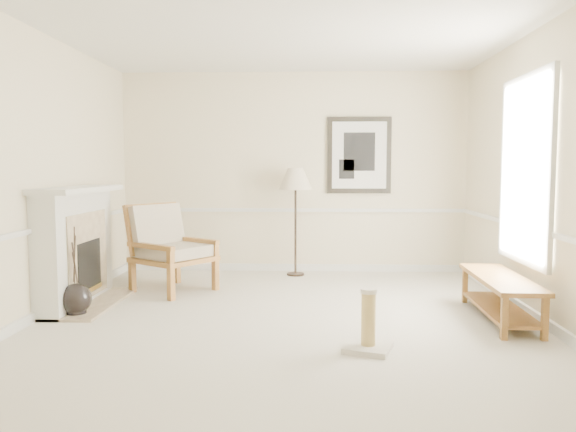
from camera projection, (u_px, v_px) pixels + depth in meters
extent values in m
plane|color=silver|center=(285.00, 321.00, 5.57)|extent=(5.50, 5.50, 0.00)
cube|color=#F3E5BE|center=(293.00, 173.00, 8.19)|extent=(5.00, 0.04, 2.90)
cube|color=#F3E5BE|center=(260.00, 181.00, 2.71)|extent=(5.00, 0.04, 2.90)
cube|color=#F3E5BE|center=(33.00, 175.00, 5.55)|extent=(0.04, 5.50, 2.90)
cube|color=#F3E5BE|center=(546.00, 175.00, 5.35)|extent=(0.04, 5.50, 2.90)
cube|color=white|center=(285.00, 22.00, 5.33)|extent=(5.00, 5.50, 0.04)
cube|color=white|center=(293.00, 267.00, 8.29)|extent=(4.95, 0.04, 0.10)
cube|color=white|center=(293.00, 210.00, 8.22)|extent=(4.95, 0.04, 0.05)
cube|color=white|center=(526.00, 169.00, 5.75)|extent=(0.03, 1.20, 1.80)
cube|color=white|center=(525.00, 169.00, 5.75)|extent=(0.05, 1.34, 1.94)
cube|color=black|center=(359.00, 155.00, 8.10)|extent=(0.92, 0.04, 1.10)
cube|color=white|center=(359.00, 155.00, 8.08)|extent=(0.78, 0.01, 0.96)
cube|color=black|center=(359.00, 152.00, 8.07)|extent=(0.45, 0.01, 0.55)
cube|color=white|center=(75.00, 249.00, 6.21)|extent=(0.28, 1.50, 1.25)
cube|color=white|center=(78.00, 189.00, 6.15)|extent=(0.46, 1.64, 0.06)
cube|color=#C6B28E|center=(88.00, 255.00, 6.21)|extent=(0.02, 1.05, 0.95)
cube|color=black|center=(89.00, 267.00, 6.22)|extent=(0.02, 0.62, 0.58)
cube|color=gold|center=(90.00, 290.00, 6.24)|extent=(0.01, 0.66, 0.05)
cube|color=#C6B28E|center=(91.00, 303.00, 6.26)|extent=(0.60, 1.50, 0.03)
sphere|color=black|center=(76.00, 299.00, 5.74)|extent=(0.32, 0.32, 0.32)
cylinder|color=black|center=(76.00, 312.00, 5.75)|extent=(0.20, 0.20, 0.09)
cylinder|color=black|center=(75.00, 259.00, 5.70)|extent=(0.09, 0.11, 0.50)
cylinder|color=black|center=(75.00, 263.00, 5.70)|extent=(0.11, 0.14, 0.41)
cylinder|color=black|center=(74.00, 255.00, 5.70)|extent=(0.05, 0.06, 0.59)
cube|color=olive|center=(171.00, 282.00, 6.40)|extent=(0.10, 0.10, 0.44)
cube|color=olive|center=(132.00, 275.00, 6.84)|extent=(0.10, 0.10, 0.44)
cube|color=olive|center=(215.00, 273.00, 6.97)|extent=(0.10, 0.10, 0.44)
cube|color=olive|center=(177.00, 267.00, 7.40)|extent=(0.10, 0.10, 0.44)
cube|color=olive|center=(174.00, 259.00, 6.89)|extent=(1.12, 1.12, 0.06)
cube|color=olive|center=(154.00, 228.00, 7.08)|extent=(0.62, 0.76, 0.63)
cube|color=olive|center=(150.00, 246.00, 6.59)|extent=(0.70, 0.52, 0.06)
cube|color=olive|center=(195.00, 240.00, 7.15)|extent=(0.70, 0.52, 0.06)
cube|color=white|center=(174.00, 251.00, 6.88)|extent=(1.03, 1.03, 0.14)
cube|color=white|center=(158.00, 227.00, 7.04)|extent=(0.61, 0.73, 0.56)
cylinder|color=black|center=(295.00, 274.00, 7.96)|extent=(0.25, 0.25, 0.03)
cylinder|color=black|center=(296.00, 226.00, 7.90)|extent=(0.03, 0.03, 1.36)
cone|color=beige|center=(296.00, 179.00, 7.85)|extent=(0.59, 0.59, 0.30)
cube|color=olive|center=(501.00, 279.00, 5.60)|extent=(0.50, 1.53, 0.04)
cube|color=olive|center=(500.00, 308.00, 5.63)|extent=(0.43, 1.42, 0.03)
cube|color=olive|center=(504.00, 318.00, 4.94)|extent=(0.06, 0.06, 0.39)
cube|color=olive|center=(545.00, 319.00, 4.91)|extent=(0.06, 0.06, 0.39)
cube|color=olive|center=(465.00, 285.00, 6.32)|extent=(0.06, 0.06, 0.39)
cube|color=olive|center=(496.00, 286.00, 6.30)|extent=(0.06, 0.06, 0.39)
cube|color=beige|center=(368.00, 348.00, 4.67)|extent=(0.46, 0.46, 0.05)
cylinder|color=#D7BA6E|center=(368.00, 319.00, 4.65)|extent=(0.12, 0.12, 0.44)
cylinder|color=beige|center=(369.00, 291.00, 4.63)|extent=(0.14, 0.14, 0.04)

